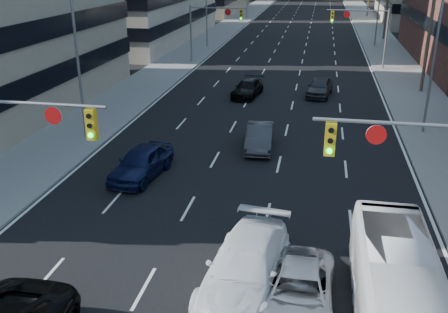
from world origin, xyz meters
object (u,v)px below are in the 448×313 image
white_van (245,266)px  sedan_blue (141,162)px  transit_bus (402,311)px  silver_suv (298,291)px

white_van → sedan_blue: white_van is taller
transit_bus → sedan_blue: size_ratio=2.05×
white_van → sedan_blue: 10.62m
white_van → sedan_blue: size_ratio=1.24×
white_van → sedan_blue: (-6.63, 8.29, -0.05)m
silver_suv → transit_bus: (2.90, -1.29, 0.68)m
transit_bus → sedan_blue: transit_bus is taller
silver_suv → white_van: bearing=157.6°
white_van → silver_suv: white_van is taller
white_van → transit_bus: 5.19m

